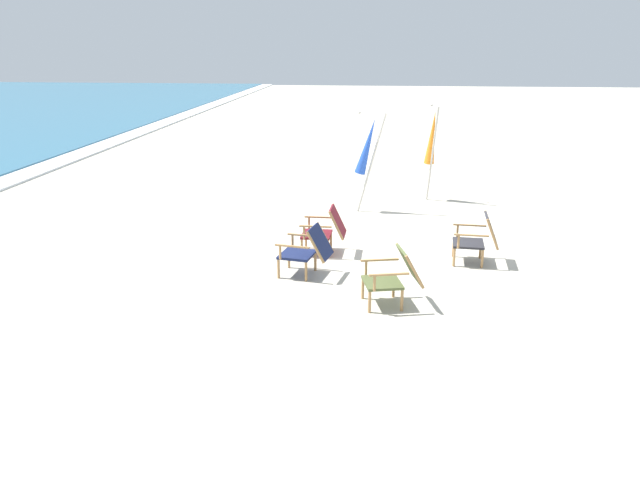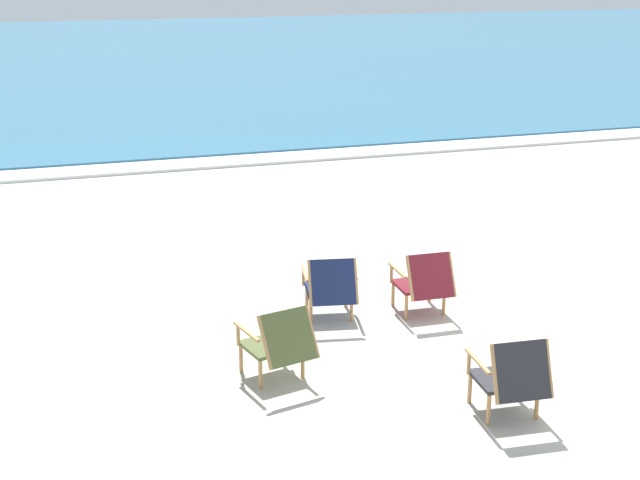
# 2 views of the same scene
# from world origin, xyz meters

# --- Properties ---
(ground_plane) EXTENTS (80.00, 80.00, 0.00)m
(ground_plane) POSITION_xyz_m (0.00, 0.00, 0.00)
(ground_plane) COLOR #B7AF9E
(sea) EXTENTS (80.00, 40.00, 0.10)m
(sea) POSITION_xyz_m (0.00, 30.53, 0.05)
(sea) COLOR #2D6684
(sea) RESTS_ON ground
(surf_band) EXTENTS (80.00, 1.10, 0.06)m
(surf_band) POSITION_xyz_m (0.00, 10.23, 0.03)
(surf_band) COLOR white
(surf_band) RESTS_ON ground
(beach_chair_back_left) EXTENTS (0.73, 0.86, 0.79)m
(beach_chair_back_left) POSITION_xyz_m (-2.99, 0.52, 0.42)
(beach_chair_back_left) COLOR #515B33
(beach_chair_back_left) RESTS_ON ground
(beach_chair_mid_center) EXTENTS (0.61, 0.74, 0.80)m
(beach_chair_mid_center) POSITION_xyz_m (-0.96, 1.62, 0.43)
(beach_chair_mid_center) COLOR maroon
(beach_chair_mid_center) RESTS_ON ground
(beach_chair_front_left) EXTENTS (0.71, 0.85, 0.78)m
(beach_chair_front_left) POSITION_xyz_m (-2.04, 1.80, 0.42)
(beach_chair_front_left) COLOR #19234C
(beach_chair_front_left) RESTS_ON ground
(beach_chair_back_right) EXTENTS (0.64, 0.74, 0.81)m
(beach_chair_back_right) POSITION_xyz_m (-1.21, -0.83, 0.43)
(beach_chair_back_right) COLOR #28282D
(beach_chair_back_right) RESTS_ON ground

